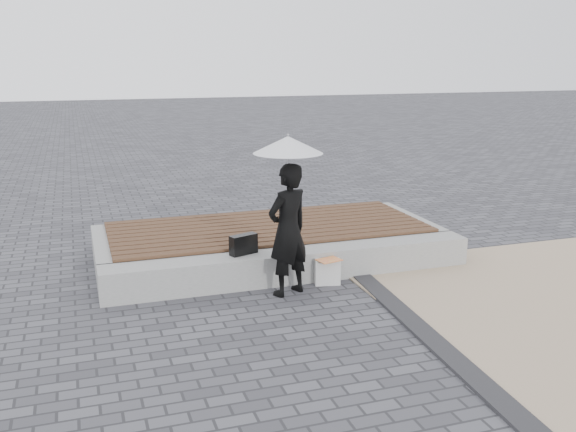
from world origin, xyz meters
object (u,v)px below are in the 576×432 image
object	(u,v)px
parasol	(288,145)
handbag	(243,244)
woman	(288,230)
seating_ledge	(294,265)
canvas_tote	(327,272)

from	to	relation	value
parasol	handbag	xyz separation A→B (m)	(-0.43, 0.54, -1.34)
woman	parasol	size ratio (longest dim) A/B	1.54
seating_ledge	canvas_tote	size ratio (longest dim) A/B	14.58
seating_ledge	woman	world-z (taller)	woman
handbag	canvas_tote	size ratio (longest dim) A/B	1.07
seating_ledge	woman	xyz separation A→B (m)	(-0.25, -0.47, 0.62)
woman	handbag	distance (m)	0.75
parasol	canvas_tote	world-z (taller)	parasol
parasol	canvas_tote	xyz separation A→B (m)	(0.59, 0.16, -1.70)
seating_ledge	parasol	world-z (taller)	parasol
woman	parasol	world-z (taller)	parasol
woman	canvas_tote	bearing A→B (deg)	170.05
woman	handbag	size ratio (longest dim) A/B	4.49
woman	handbag	bearing A→B (deg)	-76.21
canvas_tote	handbag	bearing A→B (deg)	171.26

